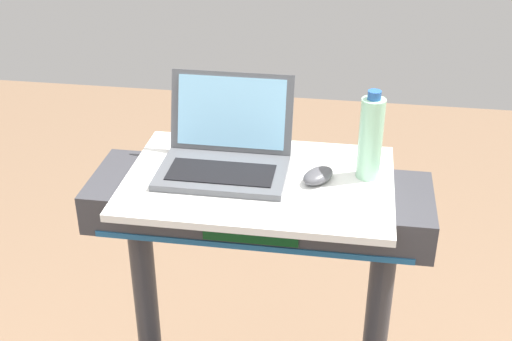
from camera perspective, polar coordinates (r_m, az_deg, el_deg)
desk_board at (r=1.77m, az=0.25°, el=-0.93°), size 0.69×0.47×0.02m
laptop at (r=1.80m, az=-2.57°, el=1.54°), size 0.33×0.28×0.23m
computer_mouse at (r=1.75m, az=5.22°, el=-0.42°), size 0.10×0.12×0.03m
water_bottle at (r=1.75m, az=9.57°, el=2.74°), size 0.06×0.06×0.24m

